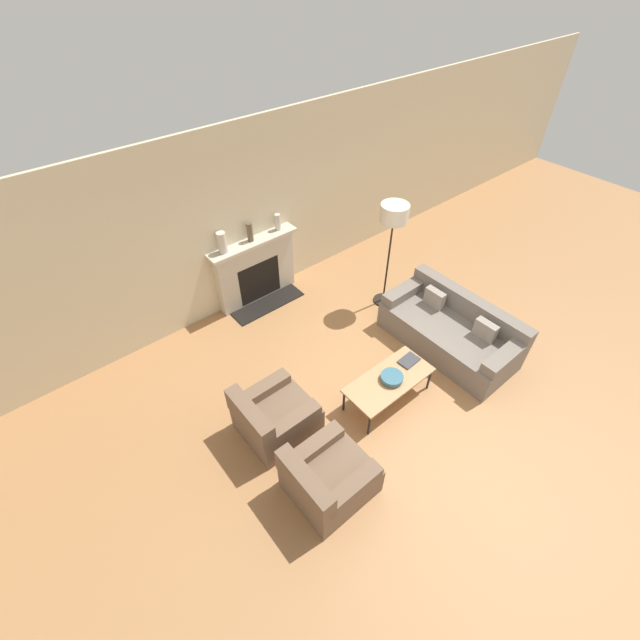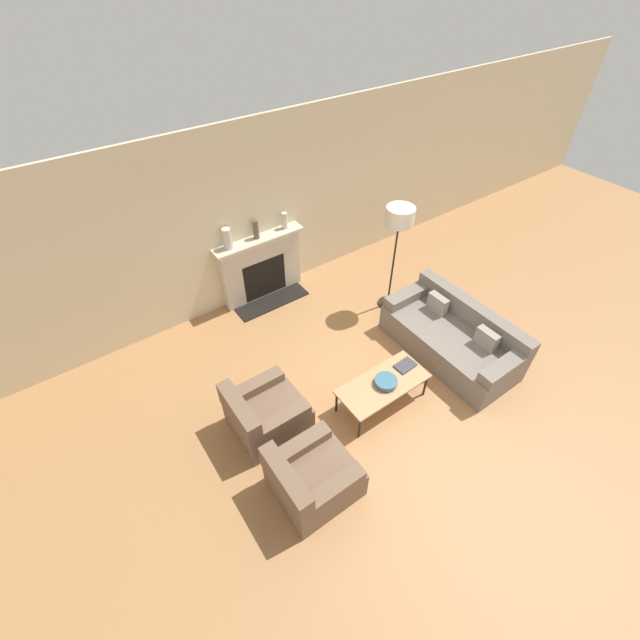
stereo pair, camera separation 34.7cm
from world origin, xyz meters
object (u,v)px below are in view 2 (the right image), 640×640
at_px(armchair_far, 265,414).
at_px(book, 405,365).
at_px(coffee_table, 383,385).
at_px(mantel_vase_center_right, 285,220).
at_px(mantel_vase_center_left, 256,229).
at_px(floor_lamp, 399,224).
at_px(fireplace, 262,268).
at_px(mantel_vase_left, 227,239).
at_px(bowl, 386,381).
at_px(couch, 452,337).
at_px(armchair_near, 311,478).

bearing_deg(armchair_far, book, -105.11).
height_order(coffee_table, mantel_vase_center_right, mantel_vase_center_right).
bearing_deg(book, mantel_vase_center_left, 98.17).
bearing_deg(floor_lamp, fireplace, 137.43).
relative_size(mantel_vase_center_left, mantel_vase_center_right, 1.14).
bearing_deg(armchair_far, mantel_vase_left, -19.09).
xyz_separation_m(armchair_far, book, (1.89, -0.51, 0.15)).
bearing_deg(book, fireplace, 97.94).
bearing_deg(floor_lamp, mantel_vase_center_left, 137.42).
xyz_separation_m(coffee_table, bowl, (0.01, -0.03, 0.08)).
distance_m(book, mantel_vase_center_right, 3.02).
relative_size(coffee_table, floor_lamp, 0.68).
xyz_separation_m(coffee_table, mantel_vase_left, (-0.63, 2.95, 0.91)).
bearing_deg(couch, armchair_far, -98.49).
distance_m(bowl, mantel_vase_center_left, 3.09).
height_order(bowl, mantel_vase_left, mantel_vase_left).
relative_size(book, mantel_vase_left, 0.88).
distance_m(couch, coffee_table, 1.48).
height_order(bowl, floor_lamp, floor_lamp).
bearing_deg(couch, bowl, -84.27).
relative_size(coffee_table, book, 4.23).
bearing_deg(armchair_far, fireplace, -29.22).
bearing_deg(mantel_vase_center_right, floor_lamp, -53.79).
height_order(fireplace, armchair_far, fireplace).
xyz_separation_m(coffee_table, mantel_vase_center_right, (0.38, 2.95, 0.88)).
height_order(armchair_far, floor_lamp, floor_lamp).
distance_m(couch, mantel_vase_left, 3.66).
bearing_deg(mantel_vase_left, book, -69.86).
distance_m(fireplace, couch, 3.24).
xyz_separation_m(fireplace, mantel_vase_center_right, (0.51, 0.01, 0.72)).
relative_size(fireplace, armchair_near, 1.72).
xyz_separation_m(armchair_far, bowl, (1.47, -0.58, 0.18)).
xyz_separation_m(fireplace, book, (0.56, -2.88, -0.12)).
relative_size(armchair_far, book, 3.06).
relative_size(floor_lamp, mantel_vase_left, 5.48).
bearing_deg(armchair_near, floor_lamp, -56.16).
xyz_separation_m(fireplace, armchair_far, (-1.33, -2.37, -0.27)).
distance_m(bowl, mantel_vase_center_right, 3.10).
bearing_deg(mantel_vase_center_left, couch, -60.18).
bearing_deg(bowl, fireplace, 92.77).
height_order(armchair_near, mantel_vase_center_right, mantel_vase_center_right).
distance_m(book, mantel_vase_center_left, 3.08).
bearing_deg(armchair_far, couch, -98.49).
relative_size(coffee_table, mantel_vase_center_right, 4.54).
height_order(armchair_far, book, armchair_far).
distance_m(armchair_near, book, 1.96).
distance_m(armchair_far, mantel_vase_center_right, 3.17).
relative_size(armchair_far, bowl, 3.01).
bearing_deg(mantel_vase_left, armchair_far, -109.09).
distance_m(fireplace, armchair_near, 3.66).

